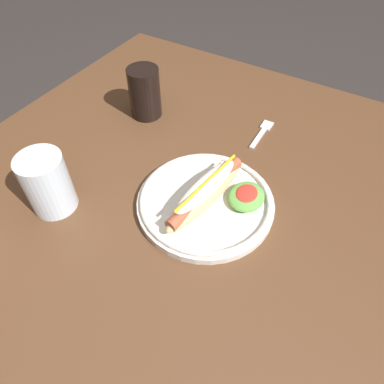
{
  "coord_description": "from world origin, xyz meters",
  "views": [
    {
      "loc": [
        -0.43,
        -0.33,
        1.32
      ],
      "look_at": [
        -0.0,
        -0.07,
        0.77
      ],
      "focal_mm": 33.36,
      "sensor_mm": 36.0,
      "label": 1
    }
  ],
  "objects_px": {
    "soda_cup": "(145,93)",
    "fork": "(262,132)",
    "hot_dog_plate": "(207,200)",
    "extra_cup": "(47,183)"
  },
  "relations": [
    {
      "from": "soda_cup",
      "to": "fork",
      "type": "bearing_deg",
      "value": -74.29
    },
    {
      "from": "hot_dog_plate",
      "to": "soda_cup",
      "type": "distance_m",
      "value": 0.36
    },
    {
      "from": "fork",
      "to": "soda_cup",
      "type": "relative_size",
      "value": 0.92
    },
    {
      "from": "hot_dog_plate",
      "to": "extra_cup",
      "type": "xyz_separation_m",
      "value": [
        -0.16,
        0.28,
        0.04
      ]
    },
    {
      "from": "fork",
      "to": "extra_cup",
      "type": "xyz_separation_m",
      "value": [
        -0.44,
        0.28,
        0.06
      ]
    },
    {
      "from": "hot_dog_plate",
      "to": "extra_cup",
      "type": "height_order",
      "value": "extra_cup"
    },
    {
      "from": "fork",
      "to": "extra_cup",
      "type": "bearing_deg",
      "value": 146.5
    },
    {
      "from": "fork",
      "to": "extra_cup",
      "type": "relative_size",
      "value": 0.92
    },
    {
      "from": "hot_dog_plate",
      "to": "soda_cup",
      "type": "xyz_separation_m",
      "value": [
        0.2,
        0.3,
        0.04
      ]
    },
    {
      "from": "hot_dog_plate",
      "to": "fork",
      "type": "relative_size",
      "value": 2.38
    }
  ]
}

